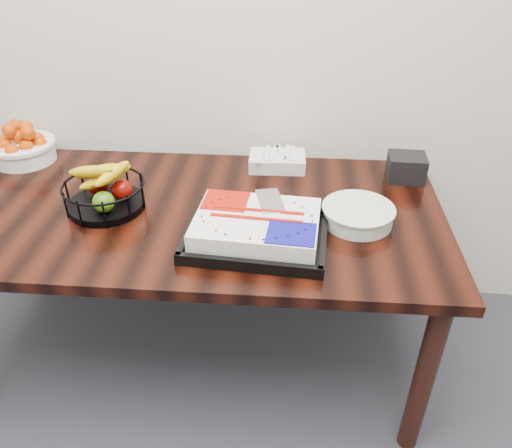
# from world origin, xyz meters

# --- Properties ---
(table) EXTENTS (1.80, 0.90, 0.75)m
(table) POSITION_xyz_m (0.00, 2.00, 0.66)
(table) COLOR black
(table) RESTS_ON ground
(cake_tray) EXTENTS (0.48, 0.39, 0.09)m
(cake_tray) POSITION_xyz_m (0.25, 1.83, 0.79)
(cake_tray) COLOR black
(cake_tray) RESTS_ON table
(tangerine_bowl) EXTENTS (0.27, 0.27, 0.17)m
(tangerine_bowl) POSITION_xyz_m (-0.78, 2.33, 0.82)
(tangerine_bowl) COLOR white
(tangerine_bowl) RESTS_ON table
(fruit_basket) EXTENTS (0.29, 0.29, 0.15)m
(fruit_basket) POSITION_xyz_m (-0.31, 1.98, 0.81)
(fruit_basket) COLOR black
(fruit_basket) RESTS_ON table
(plate_stack) EXTENTS (0.25, 0.25, 0.06)m
(plate_stack) POSITION_xyz_m (0.58, 1.95, 0.78)
(plate_stack) COLOR white
(plate_stack) RESTS_ON table
(fork_bag) EXTENTS (0.23, 0.15, 0.06)m
(fork_bag) POSITION_xyz_m (0.29, 2.35, 0.78)
(fork_bag) COLOR silver
(fork_bag) RESTS_ON table
(napkin_box) EXTENTS (0.15, 0.13, 0.10)m
(napkin_box) POSITION_xyz_m (0.80, 2.29, 0.80)
(napkin_box) COLOR black
(napkin_box) RESTS_ON table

